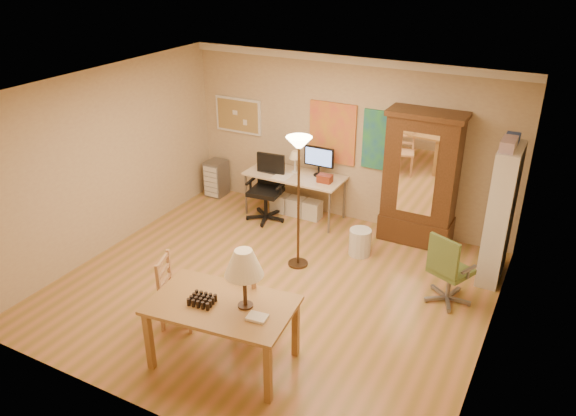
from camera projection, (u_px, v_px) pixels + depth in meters
The scene contains 16 objects.
floor at pixel (272, 288), 7.60m from camera, with size 5.50×5.50×0.00m, color olive.
crown_molding at pixel (350, 60), 8.43m from camera, with size 5.50×0.08×0.12m, color white.
corkboard at pixel (238, 115), 9.79m from camera, with size 0.90×0.04×0.62m, color tan.
art_panel_left at pixel (332, 133), 9.06m from camera, with size 0.80×0.04×1.00m, color gold.
art_panel_right at pixel (386, 141), 8.68m from camera, with size 0.75×0.04×0.95m, color #226788.
dining_table at pixel (230, 293), 5.88m from camera, with size 1.63×1.09×1.44m.
ladder_chair_back at pixel (253, 301), 6.58m from camera, with size 0.53×0.52×0.93m.
ladder_chair_left at pixel (177, 293), 6.74m from camera, with size 0.52×0.53×0.91m.
torchiere_lamp at pixel (299, 164), 7.49m from camera, with size 0.35×0.35×1.94m.
computer_desk at pixel (297, 191), 9.43m from camera, with size 1.65×0.72×1.25m.
office_chair_black at pixel (267, 202), 9.40m from camera, with size 0.67×0.67×1.09m.
office_chair_green at pixel (447, 284), 7.21m from camera, with size 0.61×0.61×0.99m.
drawer_cart at pixel (216, 178), 10.28m from camera, with size 0.33×0.39×0.65m.
armoire at pixel (420, 187), 8.45m from camera, with size 1.13×0.53×2.07m.
bookshelf at pixel (500, 215), 7.47m from camera, with size 0.29×0.76×1.91m.
wastebin at pixel (360, 242), 8.34m from camera, with size 0.33×0.33×0.41m, color silver.
Camera 1 is at (3.18, -5.55, 4.25)m, focal length 35.00 mm.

